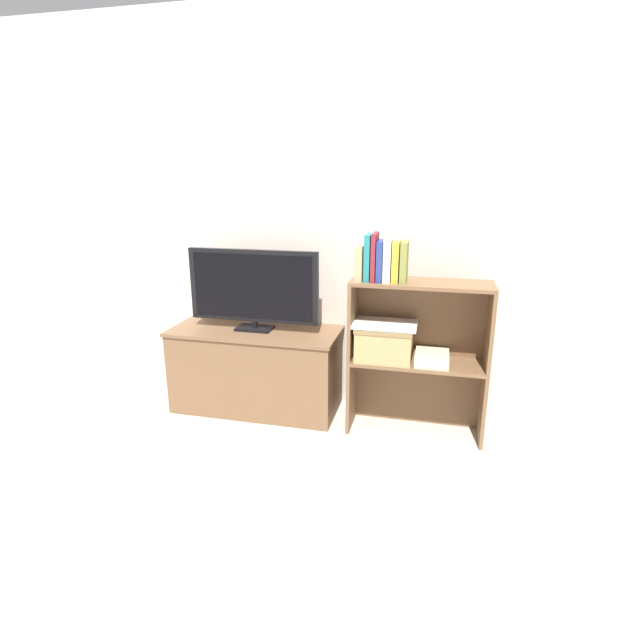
# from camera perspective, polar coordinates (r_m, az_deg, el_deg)

# --- Properties ---
(ground_plane) EXTENTS (16.00, 16.00, 0.00)m
(ground_plane) POSITION_cam_1_polar(r_m,az_deg,el_deg) (3.00, -0.63, -12.51)
(ground_plane) COLOR #BCB2A3
(wall_back) EXTENTS (10.00, 0.05, 2.40)m
(wall_back) POSITION_cam_1_polar(r_m,az_deg,el_deg) (3.08, 1.45, 11.76)
(wall_back) COLOR beige
(wall_back) RESTS_ON ground_plane
(tv_stand) EXTENTS (1.04, 0.45, 0.53)m
(tv_stand) POSITION_cam_1_polar(r_m,az_deg,el_deg) (3.19, -7.28, -5.57)
(tv_stand) COLOR brown
(tv_stand) RESTS_ON ground_plane
(tv) EXTENTS (0.81, 0.14, 0.49)m
(tv) POSITION_cam_1_polar(r_m,az_deg,el_deg) (3.03, -7.64, 3.70)
(tv) COLOR black
(tv) RESTS_ON tv_stand
(bookshelf_lower_tier) EXTENTS (0.76, 0.27, 0.44)m
(bookshelf_lower_tier) POSITION_cam_1_polar(r_m,az_deg,el_deg) (2.97, 10.94, -7.19)
(bookshelf_lower_tier) COLOR brown
(bookshelf_lower_tier) RESTS_ON ground_plane
(bookshelf_upper_tier) EXTENTS (0.76, 0.27, 0.45)m
(bookshelf_upper_tier) POSITION_cam_1_polar(r_m,az_deg,el_deg) (2.83, 11.42, 1.14)
(bookshelf_upper_tier) COLOR brown
(bookshelf_upper_tier) RESTS_ON bookshelf_lower_tier
(book_tan) EXTENTS (0.04, 0.16, 0.19)m
(book_tan) POSITION_cam_1_polar(r_m,az_deg,el_deg) (2.72, 4.64, 6.56)
(book_tan) COLOR tan
(book_tan) RESTS_ON bookshelf_upper_tier
(book_teal) EXTENTS (0.03, 0.15, 0.25)m
(book_teal) POSITION_cam_1_polar(r_m,az_deg,el_deg) (2.71, 5.55, 7.13)
(book_teal) COLOR #1E7075
(book_teal) RESTS_ON bookshelf_upper_tier
(book_maroon) EXTENTS (0.02, 0.16, 0.26)m
(book_maroon) POSITION_cam_1_polar(r_m,az_deg,el_deg) (2.70, 6.27, 7.17)
(book_maroon) COLOR maroon
(book_maroon) RESTS_ON bookshelf_upper_tier
(book_navy) EXTENTS (0.03, 0.15, 0.22)m
(book_navy) POSITION_cam_1_polar(r_m,az_deg,el_deg) (2.70, 6.95, 6.72)
(book_navy) COLOR navy
(book_navy) RESTS_ON bookshelf_upper_tier
(book_ivory) EXTENTS (0.04, 0.13, 0.23)m
(book_ivory) POSITION_cam_1_polar(r_m,az_deg,el_deg) (2.70, 7.77, 6.82)
(book_ivory) COLOR silver
(book_ivory) RESTS_ON bookshelf_upper_tier
(book_mustard) EXTENTS (0.04, 0.12, 0.21)m
(book_mustard) POSITION_cam_1_polar(r_m,az_deg,el_deg) (2.69, 8.68, 6.60)
(book_mustard) COLOR gold
(book_mustard) RESTS_ON bookshelf_upper_tier
(book_olive) EXTENTS (0.03, 0.15, 0.22)m
(book_olive) POSITION_cam_1_polar(r_m,az_deg,el_deg) (2.69, 9.59, 6.57)
(book_olive) COLOR olive
(book_olive) RESTS_ON bookshelf_upper_tier
(storage_basket_left) EXTENTS (0.32, 0.24, 0.20)m
(storage_basket_left) POSITION_cam_1_polar(r_m,az_deg,el_deg) (2.83, 7.37, -2.38)
(storage_basket_left) COLOR tan
(storage_basket_left) RESTS_ON bookshelf_lower_tier
(laptop) EXTENTS (0.35, 0.22, 0.02)m
(laptop) POSITION_cam_1_polar(r_m,az_deg,el_deg) (2.80, 7.44, -0.48)
(laptop) COLOR white
(laptop) RESTS_ON storage_basket_left
(magazine_stack) EXTENTS (0.18, 0.22, 0.06)m
(magazine_stack) POSITION_cam_1_polar(r_m,az_deg,el_deg) (2.84, 12.66, -4.27)
(magazine_stack) COLOR beige
(magazine_stack) RESTS_ON bookshelf_lower_tier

